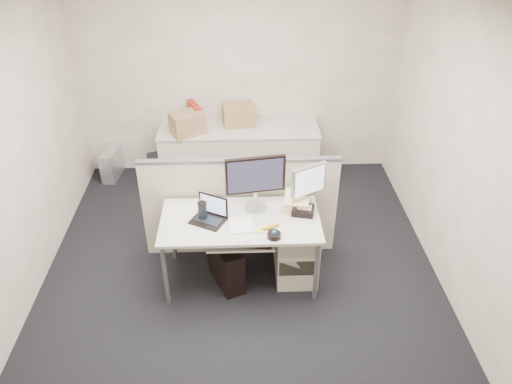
{
  "coord_description": "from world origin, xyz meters",
  "views": [
    {
      "loc": [
        0.01,
        -3.77,
        3.51
      ],
      "look_at": [
        0.15,
        0.15,
        0.94
      ],
      "focal_mm": 35.0,
      "sensor_mm": 36.0,
      "label": 1
    }
  ],
  "objects_px": {
    "desk": "(240,225)",
    "laptop": "(207,212)",
    "monitor_main": "(255,184)",
    "desk_phone": "(303,210)"
  },
  "relations": [
    {
      "from": "desk",
      "to": "laptop",
      "type": "bearing_deg",
      "value": -176.19
    },
    {
      "from": "laptop",
      "to": "monitor_main",
      "type": "bearing_deg",
      "value": 51.4
    },
    {
      "from": "laptop",
      "to": "desk_phone",
      "type": "relative_size",
      "value": 1.46
    },
    {
      "from": "desk",
      "to": "desk_phone",
      "type": "relative_size",
      "value": 7.29
    },
    {
      "from": "monitor_main",
      "to": "desk_phone",
      "type": "xyz_separation_m",
      "value": [
        0.45,
        -0.1,
        -0.25
      ]
    },
    {
      "from": "monitor_main",
      "to": "laptop",
      "type": "xyz_separation_m",
      "value": [
        -0.45,
        -0.2,
        -0.17
      ]
    },
    {
      "from": "desk_phone",
      "to": "monitor_main",
      "type": "bearing_deg",
      "value": 179.85
    },
    {
      "from": "laptop",
      "to": "desk_phone",
      "type": "xyz_separation_m",
      "value": [
        0.9,
        0.1,
        -0.08
      ]
    },
    {
      "from": "monitor_main",
      "to": "laptop",
      "type": "relative_size",
      "value": 1.87
    },
    {
      "from": "desk_phone",
      "to": "laptop",
      "type": "bearing_deg",
      "value": -161.28
    }
  ]
}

